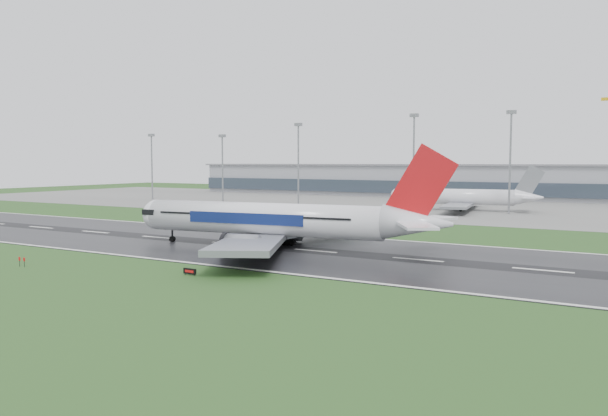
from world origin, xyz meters
The scene contains 12 objects.
ground centered at (0.00, 0.00, 0.00)m, with size 520.00×520.00×0.00m, color #204519.
runway centered at (0.00, 0.00, 0.05)m, with size 400.00×45.00×0.10m, color black.
apron centered at (0.00, 125.00, 0.04)m, with size 400.00×130.00×0.08m, color slate.
terminal centered at (0.00, 185.00, 7.50)m, with size 240.00×36.00×15.00m, color gray.
main_airliner centered at (33.21, -0.71, 9.59)m, with size 64.28×61.22×18.98m, color white, non-canonical shape.
parked_airliner centered at (39.33, 106.14, 7.70)m, with size 52.00×48.41×15.24m, color silver, non-canonical shape.
runway_sign centered at (34.96, -29.72, 0.52)m, with size 2.30×0.26×1.04m, color black, non-canonical shape.
floodmast_0 centered at (-98.86, 100.00, 14.13)m, with size 0.64×0.64×28.26m, color gray.
floodmast_1 centered at (-58.92, 100.00, 13.53)m, with size 0.64×0.64×27.05m, color gray.
floodmast_2 centered at (-22.18, 100.00, 15.29)m, with size 0.64×0.64×30.58m, color gray.
floodmast_3 centered at (24.20, 100.00, 16.14)m, with size 0.64×0.64×32.28m, color gray.
floodmast_4 centered at (56.40, 100.00, 16.02)m, with size 0.64×0.64×32.03m, color gray.
Camera 1 is at (92.29, -95.80, 16.75)m, focal length 34.60 mm.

